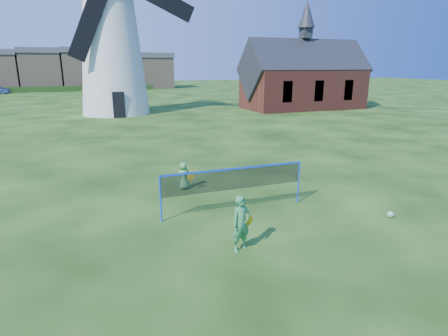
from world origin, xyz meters
The scene contains 7 objects.
ground centered at (0.00, 0.00, 0.00)m, with size 220.00×220.00×0.00m, color black.
windmill centered at (-1.11, 28.78, 7.00)m, with size 15.58×6.66×20.64m.
chapel centered at (19.45, 26.53, 3.27)m, with size 13.74×6.66×11.62m.
badminton_net centered at (0.47, 0.22, 1.14)m, with size 5.05×0.05×1.55m.
player_girl centered at (-0.38, -2.39, 0.78)m, with size 0.75×0.52×1.56m.
player_boy centered at (-0.55, 3.13, 0.56)m, with size 0.65×0.43×1.11m.
play_ball centered at (5.10, -2.05, 0.11)m, with size 0.22×0.22×0.22m, color green.
Camera 1 is at (-3.93, -10.68, 4.85)m, focal length 29.49 mm.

